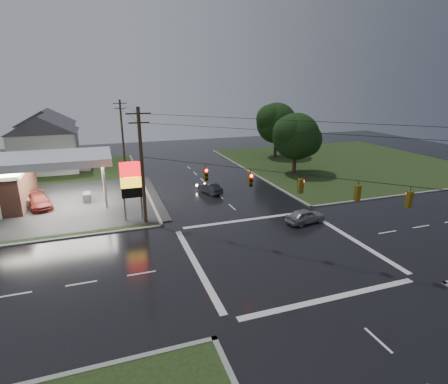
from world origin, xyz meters
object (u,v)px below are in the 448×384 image
object	(u,v)px
house_near	(45,143)
house_far	(48,133)
pylon_sign	(131,181)
car_crossing	(305,216)
utility_pole_nw	(142,165)
utility_pole_n	(122,131)
tree_ne_far	(277,123)
car_north	(210,188)
tree_ne_near	(297,137)
car_pump	(39,201)

from	to	relation	value
house_near	house_far	bearing A→B (deg)	94.76
pylon_sign	car_crossing	world-z (taller)	pylon_sign
utility_pole_nw	utility_pole_n	distance (m)	28.50
pylon_sign	house_far	bearing A→B (deg)	106.98
tree_ne_far	pylon_sign	bearing A→B (deg)	-139.65
car_north	house_near	bearing A→B (deg)	-60.82
tree_ne_near	car_north	size ratio (longest dim) A/B	2.36
utility_pole_n	pylon_sign	bearing A→B (deg)	-92.08
house_far	tree_ne_near	xyz separation A→B (m)	(36.09, -26.01, 1.16)
car_crossing	pylon_sign	bearing A→B (deg)	59.53
pylon_sign	tree_ne_near	xyz separation A→B (m)	(24.64, 11.49, 1.55)
car_north	utility_pole_nw	bearing A→B (deg)	22.59
utility_pole_n	car_crossing	distance (m)	36.86
utility_pole_nw	house_near	distance (m)	28.90
pylon_sign	utility_pole_n	distance (m)	27.56
utility_pole_n	car_crossing	world-z (taller)	utility_pole_n
utility_pole_nw	utility_pole_n	xyz separation A→B (m)	(0.00, 28.50, -0.25)
car_north	car_pump	size ratio (longest dim) A/B	0.73
tree_ne_near	house_near	bearing A→B (deg)	158.24
utility_pole_n	tree_ne_near	xyz separation A→B (m)	(23.64, -16.01, 0.09)
tree_ne_near	tree_ne_far	world-z (taller)	tree_ne_far
pylon_sign	car_north	xyz separation A→B (m)	(9.70, 6.21, -3.38)
house_near	tree_ne_far	xyz separation A→B (m)	(38.10, -2.01, 1.77)
house_near	tree_ne_near	size ratio (longest dim) A/B	1.23
tree_ne_far	car_pump	distance (m)	40.82
car_north	car_crossing	size ratio (longest dim) A/B	0.95
car_crossing	utility_pole_n	bearing A→B (deg)	14.10
utility_pole_nw	car_north	distance (m)	12.40
pylon_sign	tree_ne_near	world-z (taller)	tree_ne_near
tree_ne_far	car_north	world-z (taller)	tree_ne_far
house_near	car_north	distance (m)	28.15
pylon_sign	car_north	bearing A→B (deg)	32.65
house_far	utility_pole_nw	bearing A→B (deg)	-72.08
tree_ne_far	utility_pole_nw	bearing A→B (deg)	-137.41
pylon_sign	house_near	size ratio (longest dim) A/B	0.54
pylon_sign	tree_ne_near	distance (m)	27.23
car_pump	pylon_sign	bearing A→B (deg)	-53.93
car_crossing	tree_ne_far	bearing A→B (deg)	-31.67
tree_ne_near	car_crossing	world-z (taller)	tree_ne_near
tree_ne_far	car_pump	size ratio (longest dim) A/B	1.88
utility_pole_n	car_north	size ratio (longest dim) A/B	2.75
pylon_sign	house_far	xyz separation A→B (m)	(-11.45, 37.50, 0.39)
tree_ne_near	car_pump	size ratio (longest dim) A/B	1.73
tree_ne_near	tree_ne_far	bearing A→B (deg)	75.93
pylon_sign	tree_ne_far	world-z (taller)	tree_ne_far
utility_pole_n	house_near	size ratio (longest dim) A/B	0.95
utility_pole_nw	car_pump	distance (m)	14.11
utility_pole_nw	house_far	size ratio (longest dim) A/B	1.00
tree_ne_near	utility_pole_n	bearing A→B (deg)	145.90
utility_pole_n	house_near	bearing A→B (deg)	-170.09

